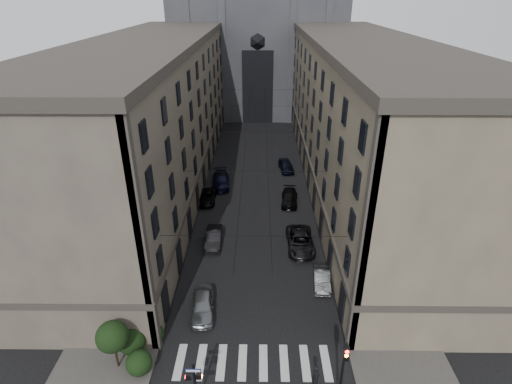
{
  "coord_description": "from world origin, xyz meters",
  "views": [
    {
      "loc": [
        0.41,
        -15.11,
        23.77
      ],
      "look_at": [
        0.16,
        12.39,
        9.98
      ],
      "focal_mm": 28.0,
      "sensor_mm": 36.0,
      "label": 1
    }
  ],
  "objects_px": {
    "car_right_midfar": "(289,198)",
    "car_left_near": "(203,305)",
    "car_left_midfar": "(207,197)",
    "car_left_far": "(221,180)",
    "traffic_light_right": "(343,367)",
    "gothic_tower": "(258,24)",
    "car_right_near": "(322,278)",
    "pedestrian_signal_left": "(195,382)",
    "car_left_midnear": "(214,238)",
    "pedestrian": "(316,377)",
    "car_right_midnear": "(300,241)",
    "car_right_far": "(286,166)"
  },
  "relations": [
    {
      "from": "car_right_near",
      "to": "pedestrian",
      "type": "bearing_deg",
      "value": -95.77
    },
    {
      "from": "car_left_far",
      "to": "car_right_far",
      "type": "relative_size",
      "value": 1.21
    },
    {
      "from": "pedestrian_signal_left",
      "to": "car_left_far",
      "type": "distance_m",
      "value": 32.74
    },
    {
      "from": "traffic_light_right",
      "to": "car_left_near",
      "type": "distance_m",
      "value": 12.93
    },
    {
      "from": "car_right_midnear",
      "to": "car_right_midfar",
      "type": "distance_m",
      "value": 9.9
    },
    {
      "from": "pedestrian_signal_left",
      "to": "car_left_midnear",
      "type": "distance_m",
      "value": 18.64
    },
    {
      "from": "car_left_midnear",
      "to": "pedestrian_signal_left",
      "type": "bearing_deg",
      "value": -88.9
    },
    {
      "from": "car_right_near",
      "to": "car_right_midfar",
      "type": "height_order",
      "value": "car_right_midfar"
    },
    {
      "from": "gothic_tower",
      "to": "car_right_near",
      "type": "distance_m",
      "value": 63.92
    },
    {
      "from": "traffic_light_right",
      "to": "car_left_midfar",
      "type": "height_order",
      "value": "traffic_light_right"
    },
    {
      "from": "car_left_midnear",
      "to": "gothic_tower",
      "type": "bearing_deg",
      "value": 83.96
    },
    {
      "from": "car_right_near",
      "to": "car_right_midnear",
      "type": "xyz_separation_m",
      "value": [
        -1.41,
        5.72,
        0.14
      ]
    },
    {
      "from": "pedestrian_signal_left",
      "to": "car_left_far",
      "type": "xyz_separation_m",
      "value": [
        -1.35,
        32.68,
        -1.51
      ]
    },
    {
      "from": "car_left_midfar",
      "to": "car_right_midnear",
      "type": "xyz_separation_m",
      "value": [
        10.87,
        -10.16,
        0.17
      ]
    },
    {
      "from": "gothic_tower",
      "to": "car_left_midfar",
      "type": "height_order",
      "value": "gothic_tower"
    },
    {
      "from": "pedestrian_signal_left",
      "to": "pedestrian",
      "type": "xyz_separation_m",
      "value": [
        7.74,
        1.5,
        -1.33
      ]
    },
    {
      "from": "pedestrian_signal_left",
      "to": "car_right_midfar",
      "type": "height_order",
      "value": "pedestrian_signal_left"
    },
    {
      "from": "car_left_midnear",
      "to": "car_right_near",
      "type": "relative_size",
      "value": 1.12
    },
    {
      "from": "pedestrian_signal_left",
      "to": "car_left_midfar",
      "type": "xyz_separation_m",
      "value": [
        -2.69,
        28.05,
        -1.68
      ]
    },
    {
      "from": "car_left_far",
      "to": "pedestrian",
      "type": "bearing_deg",
      "value": -78.71
    },
    {
      "from": "car_left_midfar",
      "to": "car_left_far",
      "type": "xyz_separation_m",
      "value": [
        1.34,
        4.63,
        0.17
      ]
    },
    {
      "from": "car_left_near",
      "to": "gothic_tower",
      "type": "bearing_deg",
      "value": 80.6
    },
    {
      "from": "car_right_midfar",
      "to": "car_right_far",
      "type": "relative_size",
      "value": 1.04
    },
    {
      "from": "car_left_far",
      "to": "car_right_midnear",
      "type": "xyz_separation_m",
      "value": [
        9.54,
        -14.78,
        -0.01
      ]
    },
    {
      "from": "car_left_midnear",
      "to": "car_right_midnear",
      "type": "bearing_deg",
      "value": -5.65
    },
    {
      "from": "traffic_light_right",
      "to": "pedestrian",
      "type": "bearing_deg",
      "value": 141.92
    },
    {
      "from": "car_right_midfar",
      "to": "car_left_near",
      "type": "bearing_deg",
      "value": -109.0
    },
    {
      "from": "car_right_near",
      "to": "traffic_light_right",
      "type": "bearing_deg",
      "value": -88.24
    },
    {
      "from": "gothic_tower",
      "to": "car_left_far",
      "type": "xyz_separation_m",
      "value": [
        -4.86,
        -40.78,
        -16.98
      ]
    },
    {
      "from": "pedestrian",
      "to": "car_left_far",
      "type": "bearing_deg",
      "value": 24.08
    },
    {
      "from": "car_left_near",
      "to": "car_right_far",
      "type": "height_order",
      "value": "car_right_far"
    },
    {
      "from": "traffic_light_right",
      "to": "gothic_tower",
      "type": "bearing_deg",
      "value": 94.38
    },
    {
      "from": "car_right_near",
      "to": "car_left_midnear",
      "type": "bearing_deg",
      "value": 152.73
    },
    {
      "from": "car_left_far",
      "to": "pedestrian_signal_left",
      "type": "bearing_deg",
      "value": -92.59
    },
    {
      "from": "car_right_near",
      "to": "pedestrian_signal_left",
      "type": "bearing_deg",
      "value": -124.13
    },
    {
      "from": "car_left_near",
      "to": "traffic_light_right",
      "type": "bearing_deg",
      "value": -45.1
    },
    {
      "from": "car_left_midnear",
      "to": "car_left_midfar",
      "type": "relative_size",
      "value": 0.98
    },
    {
      "from": "car_left_near",
      "to": "car_left_midfar",
      "type": "bearing_deg",
      "value": 90.13
    },
    {
      "from": "gothic_tower",
      "to": "traffic_light_right",
      "type": "height_order",
      "value": "gothic_tower"
    },
    {
      "from": "car_right_midnear",
      "to": "traffic_light_right",
      "type": "bearing_deg",
      "value": -87.75
    },
    {
      "from": "gothic_tower",
      "to": "pedestrian_signal_left",
      "type": "distance_m",
      "value": 75.15
    },
    {
      "from": "gothic_tower",
      "to": "car_right_midfar",
      "type": "bearing_deg",
      "value": -84.75
    },
    {
      "from": "car_left_far",
      "to": "traffic_light_right",
      "type": "bearing_deg",
      "value": -76.99
    },
    {
      "from": "car_right_far",
      "to": "car_right_near",
      "type": "bearing_deg",
      "value": -93.66
    },
    {
      "from": "gothic_tower",
      "to": "car_right_far",
      "type": "xyz_separation_m",
      "value": [
        4.38,
        -35.48,
        -17.01
      ]
    },
    {
      "from": "car_right_midnear",
      "to": "car_left_midfar",
      "type": "bearing_deg",
      "value": 136.17
    },
    {
      "from": "car_left_far",
      "to": "car_left_near",
      "type": "bearing_deg",
      "value": -93.39
    },
    {
      "from": "traffic_light_right",
      "to": "car_left_near",
      "type": "bearing_deg",
      "value": 140.6
    },
    {
      "from": "gothic_tower",
      "to": "car_left_midfar",
      "type": "relative_size",
      "value": 12.55
    },
    {
      "from": "traffic_light_right",
      "to": "car_right_midnear",
      "type": "xyz_separation_m",
      "value": [
        -0.93,
        17.48,
        -2.48
      ]
    }
  ]
}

